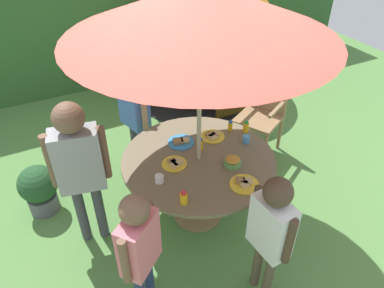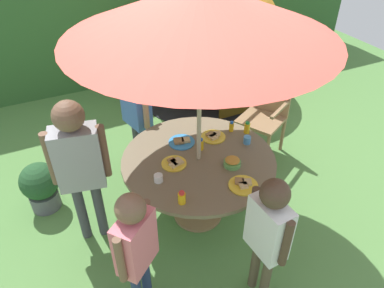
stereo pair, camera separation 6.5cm
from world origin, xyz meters
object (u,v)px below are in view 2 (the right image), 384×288
at_px(plate_center_front, 213,136).
at_px(juice_bottle_near_right, 201,144).
at_px(cup_far, 247,140).
at_px(child_in_blue_shirt, 136,104).
at_px(juice_bottle_center_back, 231,127).
at_px(plate_far_right, 243,185).
at_px(child_in_white_shirt, 269,228).
at_px(cup_near, 158,178).
at_px(child_in_pink_shirt, 135,242).
at_px(plate_back_edge, 174,163).
at_px(child_in_grey_shirt, 78,158).
at_px(plate_far_left, 182,142).
at_px(juice_bottle_near_left, 247,128).
at_px(wooden_chair, 265,110).
at_px(dome_tent, 209,37).
at_px(garden_table, 198,170).
at_px(juice_bottle_mid_left, 182,198).
at_px(patio_umbrella, 201,11).
at_px(potted_plant, 41,185).
at_px(snack_bowl, 232,162).

relative_size(plate_center_front, juice_bottle_near_right, 2.00).
bearing_deg(cup_far, child_in_blue_shirt, 127.91).
bearing_deg(juice_bottle_center_back, plate_far_right, -113.32).
bearing_deg(juice_bottle_center_back, child_in_white_shirt, -108.80).
relative_size(juice_bottle_near_right, cup_near, 1.57).
xyz_separation_m(child_in_pink_shirt, plate_back_edge, (0.56, 0.66, -0.02)).
bearing_deg(child_in_pink_shirt, child_in_grey_shirt, 61.90).
distance_m(plate_far_left, juice_bottle_near_left, 0.64).
xyz_separation_m(wooden_chair, child_in_white_shirt, (-1.09, -1.57, 0.21)).
distance_m(dome_tent, plate_far_left, 2.30).
xyz_separation_m(child_in_white_shirt, cup_far, (0.43, 0.94, -0.01)).
height_order(cup_near, cup_far, cup_far).
bearing_deg(plate_far_left, juice_bottle_center_back, -3.36).
relative_size(child_in_blue_shirt, plate_far_right, 5.32).
xyz_separation_m(child_in_white_shirt, juice_bottle_near_left, (0.52, 1.08, 0.01)).
bearing_deg(plate_far_right, juice_bottle_near_right, 99.17).
distance_m(garden_table, child_in_white_shirt, 0.95).
relative_size(child_in_grey_shirt, juice_bottle_mid_left, 12.98).
xyz_separation_m(garden_table, child_in_white_shirt, (0.07, -0.93, 0.18)).
distance_m(patio_umbrella, juice_bottle_mid_left, 1.32).
relative_size(juice_bottle_mid_left, cup_far, 1.51).
relative_size(child_in_blue_shirt, juice_bottle_mid_left, 11.59).
distance_m(child_in_grey_shirt, plate_far_left, 0.94).
bearing_deg(child_in_white_shirt, plate_back_edge, 12.84).
xyz_separation_m(plate_back_edge, juice_bottle_mid_left, (-0.13, -0.44, 0.04)).
bearing_deg(plate_far_left, child_in_white_shirt, -84.96).
distance_m(patio_umbrella, juice_bottle_center_back, 1.31).
bearing_deg(plate_back_edge, juice_bottle_near_right, 17.69).
bearing_deg(plate_back_edge, cup_near, -144.47).
height_order(child_in_pink_shirt, juice_bottle_near_left, child_in_pink_shirt).
distance_m(plate_back_edge, plate_far_left, 0.31).
height_order(plate_far_left, cup_near, cup_near).
height_order(garden_table, potted_plant, garden_table).
height_order(patio_umbrella, child_in_grey_shirt, patio_umbrella).
bearing_deg(juice_bottle_near_left, child_in_white_shirt, -115.49).
bearing_deg(garden_table, child_in_white_shirt, -85.90).
relative_size(potted_plant, child_in_pink_shirt, 0.45).
bearing_deg(patio_umbrella, garden_table, 0.00).
bearing_deg(child_in_white_shirt, cup_near, 26.94).
relative_size(wooden_chair, juice_bottle_near_right, 8.33).
height_order(dome_tent, juice_bottle_mid_left, dome_tent).
distance_m(child_in_blue_shirt, snack_bowl, 1.25).
xyz_separation_m(plate_back_edge, plate_far_left, (0.18, 0.26, -0.00)).
bearing_deg(juice_bottle_near_left, plate_far_left, 169.30).
height_order(wooden_chair, juice_bottle_mid_left, wooden_chair).
relative_size(patio_umbrella, juice_bottle_near_right, 18.83).
height_order(patio_umbrella, dome_tent, patio_umbrella).
bearing_deg(juice_bottle_near_right, child_in_white_shirt, -90.29).
relative_size(potted_plant, child_in_grey_shirt, 0.37).
xyz_separation_m(dome_tent, plate_back_edge, (-1.46, -2.16, -0.14)).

